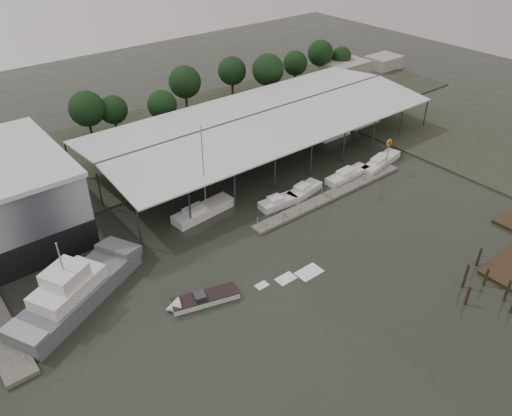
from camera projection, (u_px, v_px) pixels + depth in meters
ground at (303, 275)px, 57.82m from camera, size 200.00×200.00×0.00m
land_strip_far at (134, 148)px, 85.22m from camera, size 140.00×30.00×0.30m
land_strip_east at (451, 140)px, 87.83m from camera, size 20.00×60.00×0.30m
covered_boat_shed at (263, 116)px, 81.66m from camera, size 58.24×24.00×6.96m
floating_dock at (331, 195)px, 72.09m from camera, size 28.00×2.00×1.40m
shell_fuel_sign at (388, 149)px, 76.32m from camera, size 1.10×0.18×5.55m
distant_commercial_buildings at (357, 67)px, 116.89m from camera, size 22.00×8.00×4.00m
grey_trawler at (78, 289)px, 53.45m from camera, size 17.28×11.93×8.84m
white_sailboat at (203, 211)px, 67.89m from camera, size 9.35×3.40×13.25m
speedboat_underway at (199, 300)px, 53.74m from camera, size 18.61×7.01×2.00m
moored_cruiser_0 at (278, 202)px, 69.79m from camera, size 5.67×2.61×1.70m
moored_cruiser_1 at (304, 190)px, 72.52m from camera, size 6.41×3.31×1.70m
moored_cruiser_2 at (347, 175)px, 76.33m from camera, size 8.16×2.52×1.70m
moored_cruiser_3 at (380, 162)px, 79.90m from camera, size 9.52×3.95×1.70m
mooring_pilings at (485, 284)px, 54.89m from camera, size 7.26×6.85×3.85m
horizon_tree_line at (227, 78)px, 98.66m from camera, size 65.27×11.63×9.62m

